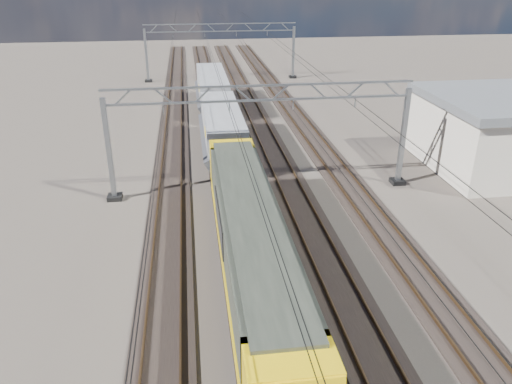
{
  "coord_description": "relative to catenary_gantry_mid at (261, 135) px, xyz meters",
  "views": [
    {
      "loc": [
        -4.4,
        -25.98,
        13.68
      ],
      "look_at": [
        -1.07,
        -1.35,
        2.4
      ],
      "focal_mm": 35.0,
      "sensor_mm": 36.0,
      "label": 1
    }
  ],
  "objects": [
    {
      "name": "catenary_gantry_mid",
      "position": [
        0.0,
        0.0,
        0.0
      ],
      "size": [
        19.9,
        0.9,
        7.11
      ],
      "color": "gray",
      "rests_on": "ground"
    },
    {
      "name": "track_outer_east",
      "position": [
        6.0,
        -4.0,
        -3.83
      ],
      "size": [
        2.6,
        140.0,
        0.3
      ],
      "color": "black",
      "rests_on": "ground"
    },
    {
      "name": "locomotive",
      "position": [
        -2.0,
        -10.37,
        -1.58
      ],
      "size": [
        2.76,
        21.1,
        3.62
      ],
      "color": "black",
      "rests_on": "ground"
    },
    {
      "name": "track_inner_east",
      "position": [
        2.0,
        -4.0,
        -3.83
      ],
      "size": [
        2.6,
        140.0,
        0.3
      ],
      "color": "black",
      "rests_on": "ground"
    },
    {
      "name": "catenary_gantry_far",
      "position": [
        0.0,
        36.0,
        0.0
      ],
      "size": [
        19.9,
        0.9,
        7.11
      ],
      "color": "gray",
      "rests_on": "ground"
    },
    {
      "name": "hopper_wagon_mid",
      "position": [
        -2.0,
        21.53,
        -1.67
      ],
      "size": [
        3.38,
        13.0,
        3.25
      ],
      "color": "black",
      "rests_on": "ground"
    },
    {
      "name": "hopper_wagon_lead",
      "position": [
        -2.0,
        7.33,
        -1.67
      ],
      "size": [
        3.38,
        13.0,
        3.25
      ],
      "color": "black",
      "rests_on": "ground"
    },
    {
      "name": "overhead_wires",
      "position": [
        -0.0,
        4.0,
        1.84
      ],
      "size": [
        12.03,
        140.0,
        0.53
      ],
      "color": "black",
      "rests_on": "ground"
    },
    {
      "name": "ground",
      "position": [
        -0.0,
        -4.0,
        -3.91
      ],
      "size": [
        160.0,
        160.0,
        0.0
      ],
      "primitive_type": "plane",
      "color": "black",
      "rests_on": "ground"
    },
    {
      "name": "track_loco",
      "position": [
        -2.0,
        -4.0,
        -3.83
      ],
      "size": [
        2.6,
        140.0,
        0.3
      ],
      "color": "black",
      "rests_on": "ground"
    },
    {
      "name": "track_outer_west",
      "position": [
        -6.0,
        -4.0,
        -3.83
      ],
      "size": [
        2.6,
        140.0,
        0.3
      ],
      "color": "black",
      "rests_on": "ground"
    }
  ]
}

